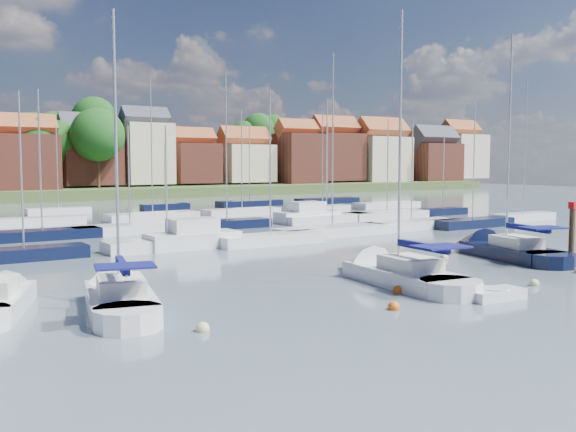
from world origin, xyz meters
TOP-DOWN VIEW (x-y plane):
  - ground at (0.00, 40.00)m, footprint 260.00×260.00m
  - sailboat_left at (-16.26, 4.19)m, footprint 5.02×10.59m
  - sailboat_centre at (-1.96, 2.14)m, footprint 4.17×11.64m
  - sailboat_navy at (10.61, 5.01)m, footprint 5.59×11.99m
  - sailboat_far at (-20.80, 6.55)m, footprint 5.56×9.52m
  - tender at (-1.04, -4.20)m, footprint 2.99×1.56m
  - timber_piling at (11.66, 0.16)m, footprint 0.40×0.40m
  - buoy_a at (-15.00, -1.88)m, footprint 0.53×0.53m
  - buoy_b at (-6.44, -3.18)m, footprint 0.54×0.54m
  - buoy_c at (-3.79, -0.59)m, footprint 0.52×0.52m
  - buoy_d at (3.41, -3.14)m, footprint 0.50×0.50m
  - buoy_e at (6.33, 5.85)m, footprint 0.54×0.54m
  - marina_field at (1.91, 35.15)m, footprint 79.62×41.41m
  - far_shore_town at (2.23, 132.67)m, footprint 212.46×90.00m

SIDE VIEW (x-z plane):
  - ground at x=0.00m, z-range 0.00..0.00m
  - buoy_a at x=-15.00m, z-range -0.27..0.27m
  - buoy_b at x=-6.44m, z-range -0.27..0.27m
  - buoy_c at x=-3.79m, z-range -0.26..0.26m
  - buoy_d at x=3.41m, z-range -0.25..0.25m
  - buoy_e at x=6.33m, z-range -0.27..0.27m
  - tender at x=-1.04m, z-range -0.07..0.55m
  - sailboat_far at x=-20.80m, z-range -5.85..6.53m
  - sailboat_centre at x=-1.96m, z-range -7.39..8.10m
  - sailboat_navy at x=10.61m, z-range -7.68..8.39m
  - sailboat_left at x=-16.26m, z-range -6.63..7.35m
  - marina_field at x=1.91m, z-range -7.53..8.40m
  - timber_piling at x=11.66m, z-range -2.16..4.01m
  - far_shore_town at x=2.23m, z-range -6.53..15.74m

